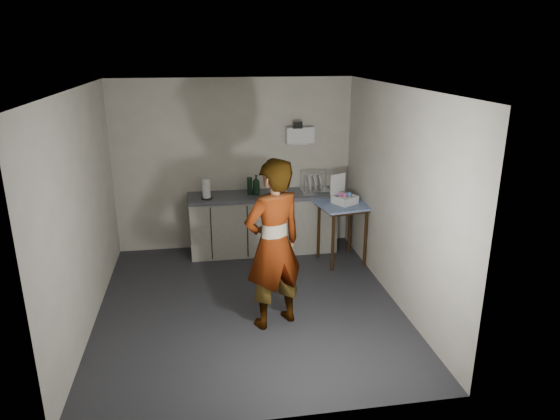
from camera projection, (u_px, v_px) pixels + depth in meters
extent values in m
plane|color=#29292F|center=(249.00, 305.00, 6.12)|extent=(4.00, 4.00, 0.00)
cube|color=beige|center=(234.00, 165.00, 7.58)|extent=(3.60, 0.02, 2.60)
cube|color=beige|center=(395.00, 197.00, 5.99)|extent=(0.02, 4.00, 2.60)
cube|color=beige|center=(84.00, 212.00, 5.44)|extent=(0.02, 4.00, 2.60)
cube|color=silver|center=(245.00, 88.00, 5.31)|extent=(3.60, 4.00, 0.01)
cube|color=black|center=(263.00, 248.00, 7.76)|extent=(2.20, 0.52, 0.08)
cube|color=#B6B4A2|center=(263.00, 224.00, 7.64)|extent=(2.20, 0.58, 0.86)
cube|color=#4D4F58|center=(263.00, 196.00, 7.50)|extent=(2.24, 0.62, 0.05)
cube|color=black|center=(211.00, 234.00, 7.25)|extent=(0.02, 0.01, 0.80)
cube|color=black|center=(248.00, 232.00, 7.33)|extent=(0.02, 0.01, 0.80)
cube|color=black|center=(284.00, 230.00, 7.41)|extent=(0.01, 0.01, 0.80)
cube|color=black|center=(318.00, 228.00, 7.49)|extent=(0.02, 0.01, 0.80)
cube|color=white|center=(300.00, 135.00, 7.53)|extent=(0.42, 0.16, 0.24)
cube|color=white|center=(299.00, 143.00, 7.62)|extent=(0.30, 0.06, 0.04)
cube|color=black|center=(298.00, 125.00, 7.39)|extent=(0.14, 0.02, 0.10)
cylinder|color=#35210C|center=(333.00, 243.00, 6.95)|extent=(0.04, 0.04, 0.82)
cylinder|color=#35210C|center=(365.00, 239.00, 7.10)|extent=(0.04, 0.04, 0.82)
cylinder|color=#35210C|center=(319.00, 231.00, 7.40)|extent=(0.04, 0.04, 0.82)
cylinder|color=#35210C|center=(350.00, 228.00, 7.55)|extent=(0.04, 0.04, 0.82)
cube|color=#35210C|center=(343.00, 207.00, 7.12)|extent=(0.70, 0.70, 0.04)
cube|color=#1A4EA1|center=(343.00, 205.00, 7.10)|extent=(0.79, 0.79, 0.03)
imported|color=#B2A593|center=(273.00, 245.00, 5.43)|extent=(0.83, 0.71, 1.93)
imported|color=black|center=(256.00, 185.00, 7.43)|extent=(0.15, 0.15, 0.30)
cylinder|color=red|center=(256.00, 190.00, 7.45)|extent=(0.07, 0.07, 0.13)
cylinder|color=black|center=(250.00, 186.00, 7.44)|extent=(0.08, 0.08, 0.26)
cylinder|color=black|center=(207.00, 198.00, 7.27)|extent=(0.17, 0.17, 0.02)
cylinder|color=white|center=(206.00, 188.00, 7.22)|extent=(0.12, 0.12, 0.28)
cube|color=silver|center=(315.00, 190.00, 7.66)|extent=(0.43, 0.32, 0.02)
cylinder|color=silver|center=(305.00, 183.00, 7.45)|extent=(0.01, 0.01, 0.28)
cylinder|color=silver|center=(330.00, 182.00, 7.51)|extent=(0.01, 0.01, 0.28)
cylinder|color=silver|center=(301.00, 179.00, 7.72)|extent=(0.01, 0.01, 0.28)
cylinder|color=silver|center=(325.00, 178.00, 7.78)|extent=(0.01, 0.01, 0.28)
cylinder|color=white|center=(308.00, 182.00, 7.60)|extent=(0.05, 0.24, 0.24)
cylinder|color=white|center=(314.00, 182.00, 7.62)|extent=(0.05, 0.24, 0.24)
cylinder|color=white|center=(319.00, 182.00, 7.63)|extent=(0.05, 0.24, 0.24)
cube|color=white|center=(345.00, 203.00, 7.11)|extent=(0.39, 0.39, 0.01)
cube|color=white|center=(352.00, 201.00, 6.99)|extent=(0.26, 0.15, 0.11)
cube|color=white|center=(338.00, 197.00, 7.20)|extent=(0.26, 0.15, 0.11)
cube|color=white|center=(338.00, 201.00, 7.01)|extent=(0.15, 0.26, 0.11)
cube|color=white|center=(352.00, 197.00, 7.18)|extent=(0.15, 0.26, 0.11)
cube|color=white|center=(338.00, 184.00, 7.14)|extent=(0.26, 0.15, 0.29)
cylinder|color=white|center=(345.00, 199.00, 7.09)|extent=(0.19, 0.19, 0.11)
sphere|color=#FB5CB9|center=(344.00, 195.00, 7.02)|extent=(0.07, 0.07, 0.07)
sphere|color=#5D9BFF|center=(349.00, 194.00, 7.07)|extent=(0.07, 0.07, 0.07)
sphere|color=#51C67C|center=(343.00, 194.00, 7.11)|extent=(0.07, 0.07, 0.07)
sphere|color=#FB5CB9|center=(341.00, 194.00, 7.08)|extent=(0.07, 0.07, 0.07)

